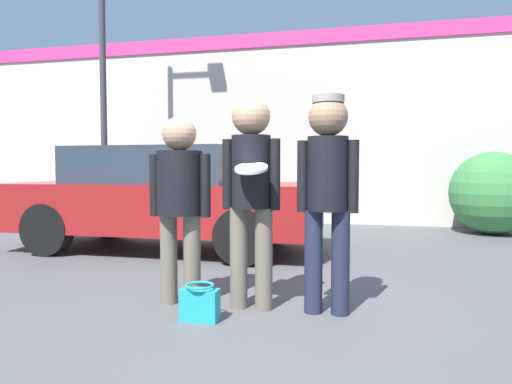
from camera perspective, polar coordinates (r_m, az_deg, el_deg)
ground_plane at (r=3.89m, az=-0.21°, el=-15.00°), size 56.00×56.00×0.00m
storefront_building at (r=9.97m, az=8.35°, el=8.12°), size 24.00×0.22×4.11m
person_left at (r=4.04m, az=-9.50°, el=-0.05°), size 0.56×0.39×1.65m
person_middle_with_frisbee at (r=3.84m, az=-0.62°, el=1.25°), size 0.50×0.54×1.80m
person_right at (r=3.76m, az=8.93°, el=1.18°), size 0.50×0.33×1.79m
parked_car_near at (r=6.82m, az=-11.42°, el=-0.64°), size 4.47×1.84×1.50m
street_lamp at (r=9.52m, az=-17.43°, el=18.34°), size 1.36×0.35×6.11m
shrub at (r=9.26m, az=27.47°, el=-0.10°), size 1.49×1.49×1.49m
handbag at (r=3.72m, az=-7.05°, el=-13.62°), size 0.30×0.23×0.29m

